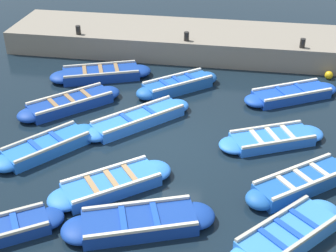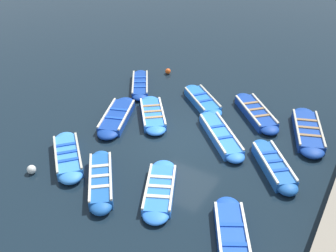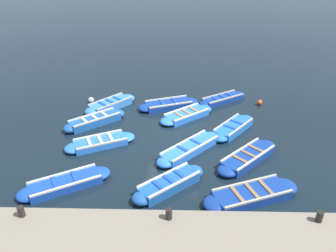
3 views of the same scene
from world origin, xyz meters
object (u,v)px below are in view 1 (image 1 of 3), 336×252
boat_tucked (287,235)px  bollard_north (303,43)px  boat_stern_in (302,182)px  boat_outer_right (47,147)px  bollard_mid_south (78,30)px  boat_far_corner (112,184)px  boat_drifting (70,103)px  boat_outer_left (291,94)px  buoy_orange_near (329,75)px  boat_end_of_row (139,223)px  boat_broadside (139,119)px  boat_centre (272,139)px  bollard_mid_north (187,36)px  boat_near_quay (178,85)px  boat_inner_gap (101,74)px

boat_tucked → bollard_north: (9.45, -0.90, 0.91)m
boat_tucked → boat_stern_in: (1.96, -0.45, 0.00)m
boat_outer_right → bollard_mid_south: bollard_mid_south is taller
boat_far_corner → boat_stern_in: size_ratio=1.02×
boat_drifting → boat_outer_left: boat_drifting is taller
boat_far_corner → boat_tucked: bearing=-105.0°
bollard_mid_south → buoy_orange_near: 9.90m
bollard_north → boat_far_corner: bearing=148.2°
boat_outer_left → buoy_orange_near: 2.38m
boat_outer_right → boat_far_corner: boat_outer_right is taller
buoy_orange_near → boat_end_of_row: bearing=149.8°
boat_broadside → bollard_mid_south: (5.02, 3.59, 0.94)m
boat_drifting → boat_end_of_row: 6.24m
boat_outer_right → bollard_north: bearing=-46.8°
boat_centre → bollard_mid_south: bollard_mid_south is taller
boat_outer_right → boat_tucked: size_ratio=1.00×
boat_far_corner → bollard_mid_north: bearing=-5.2°
bollard_north → bollard_mid_south: bearing=90.0°
boat_centre → boat_drifting: bearing=80.6°
buoy_orange_near → boat_drifting: bearing=113.5°
bollard_mid_north → bollard_mid_south: (0.00, 4.40, 0.00)m
bollard_mid_north → bollard_mid_south: same height
boat_near_quay → boat_end_of_row: bearing=-178.5°
boat_centre → boat_end_of_row: size_ratio=0.92×
boat_tucked → boat_drifting: boat_tucked is taller
boat_tucked → bollard_mid_north: 10.12m
bollard_mid_north → bollard_mid_south: size_ratio=1.00×
boat_broadside → bollard_mid_south: bearing=35.5°
boat_tucked → boat_outer_left: bearing=-3.9°
boat_stern_in → bollard_north: (7.49, -0.45, 0.91)m
bollard_mid_south → buoy_orange_near: bearing=-93.6°
boat_stern_in → bollard_mid_north: (7.49, 3.94, 0.91)m
boat_inner_gap → bollard_north: (1.99, -7.32, 0.93)m
boat_stern_in → bollard_north: bearing=-3.5°
boat_inner_gap → boat_broadside: (-3.03, -2.11, -0.01)m
boat_drifting → buoy_orange_near: size_ratio=10.40×
bollard_north → bollard_mid_north: size_ratio=1.00×
boat_outer_right → boat_broadside: boat_outer_right is taller
boat_near_quay → buoy_orange_near: bearing=-70.8°
bollard_north → bollard_mid_south: 8.79m
boat_drifting → boat_stern_in: (-3.10, -7.19, 0.02)m
boat_centre → boat_outer_left: size_ratio=0.95×
boat_far_corner → boat_drifting: bearing=32.4°
buoy_orange_near → boat_outer_right: bearing=126.9°
boat_inner_gap → bollard_north: 7.64m
boat_outer_left → bollard_mid_south: bearing=73.4°
boat_outer_left → boat_far_corner: (-5.83, 4.73, 0.00)m
boat_stern_in → bollard_mid_south: bollard_mid_south is taller
boat_broadside → boat_outer_right: bearing=131.3°
boat_end_of_row → boat_far_corner: bearing=38.4°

